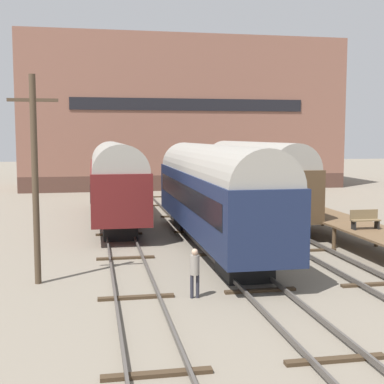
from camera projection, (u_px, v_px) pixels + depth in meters
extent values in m
plane|color=slate|center=(238.00, 271.00, 21.91)|extent=(200.00, 200.00, 0.00)
cube|color=#4C4742|center=(112.00, 273.00, 20.96)|extent=(0.08, 60.00, 0.16)
cube|color=#4C4742|center=(148.00, 271.00, 21.22)|extent=(0.08, 60.00, 0.16)
cube|color=#3D2D1E|center=(157.00, 374.00, 12.30)|extent=(2.60, 0.24, 0.10)
cube|color=#3D2D1E|center=(136.00, 297.00, 18.17)|extent=(2.60, 0.24, 0.10)
cube|color=#3D2D1E|center=(126.00, 258.00, 24.04)|extent=(2.60, 0.24, 0.10)
cube|color=#3D2D1E|center=(119.00, 234.00, 29.90)|extent=(2.60, 0.24, 0.10)
cube|color=#3D2D1E|center=(115.00, 218.00, 35.77)|extent=(2.60, 0.24, 0.10)
cube|color=#3D2D1E|center=(112.00, 206.00, 41.64)|extent=(2.60, 0.24, 0.10)
cube|color=#3D2D1E|center=(109.00, 198.00, 47.51)|extent=(2.60, 0.24, 0.10)
cube|color=#4C4742|center=(221.00, 268.00, 21.76)|extent=(0.08, 60.00, 0.16)
cube|color=#4C4742|center=(255.00, 266.00, 22.02)|extent=(0.08, 60.00, 0.16)
cube|color=#3D2D1E|center=(335.00, 360.00, 13.10)|extent=(2.60, 0.24, 0.10)
cube|color=#3D2D1E|center=(260.00, 290.00, 18.97)|extent=(2.60, 0.24, 0.10)
cube|color=#3D2D1E|center=(221.00, 254.00, 24.83)|extent=(2.60, 0.24, 0.10)
cube|color=#3D2D1E|center=(196.00, 232.00, 30.70)|extent=(2.60, 0.24, 0.10)
cube|color=#3D2D1E|center=(180.00, 216.00, 36.57)|extent=(2.60, 0.24, 0.10)
cube|color=#3D2D1E|center=(168.00, 205.00, 42.44)|extent=(2.60, 0.24, 0.10)
cube|color=#3D2D1E|center=(158.00, 197.00, 48.30)|extent=(2.60, 0.24, 0.10)
cube|color=#4C4742|center=(322.00, 263.00, 22.56)|extent=(0.08, 60.00, 0.16)
cube|color=#4C4742|center=(354.00, 261.00, 22.82)|extent=(0.08, 60.00, 0.16)
cube|color=#3D2D1E|center=(374.00, 284.00, 19.77)|extent=(2.60, 0.24, 0.10)
cube|color=#3D2D1E|center=(310.00, 250.00, 25.63)|extent=(2.60, 0.24, 0.10)
cube|color=#3D2D1E|center=(269.00, 229.00, 31.50)|extent=(2.60, 0.24, 0.10)
cube|color=#3D2D1E|center=(242.00, 215.00, 37.37)|extent=(2.60, 0.24, 0.10)
cube|color=#3D2D1E|center=(221.00, 204.00, 43.24)|extent=(2.60, 0.24, 0.10)
cube|color=#3D2D1E|center=(206.00, 196.00, 49.10)|extent=(2.60, 0.24, 0.10)
cube|color=black|center=(192.00, 220.00, 32.01)|extent=(1.80, 2.40, 1.00)
cube|color=black|center=(244.00, 264.00, 20.99)|extent=(1.80, 2.40, 1.00)
cube|color=#192342|center=(213.00, 200.00, 26.31)|extent=(2.90, 17.33, 2.74)
cube|color=black|center=(213.00, 194.00, 26.27)|extent=(2.94, 15.95, 0.98)
cylinder|color=gray|center=(213.00, 173.00, 26.17)|extent=(2.75, 16.99, 2.75)
cube|color=black|center=(232.00, 204.00, 39.87)|extent=(1.80, 2.40, 1.00)
cube|color=black|center=(279.00, 226.00, 29.84)|extent=(1.80, 2.40, 1.00)
cube|color=#4C3823|center=(253.00, 184.00, 34.66)|extent=(2.89, 15.77, 2.78)
cube|color=black|center=(253.00, 179.00, 34.62)|extent=(2.93, 14.51, 1.00)
cylinder|color=gray|center=(253.00, 163.00, 34.51)|extent=(2.74, 15.46, 2.74)
cube|color=black|center=(112.00, 203.00, 39.95)|extent=(1.80, 2.40, 1.00)
cube|color=black|center=(120.00, 229.00, 29.09)|extent=(1.80, 2.40, 1.00)
cube|color=#5B1919|center=(115.00, 186.00, 34.33)|extent=(3.04, 17.09, 2.67)
cube|color=black|center=(115.00, 181.00, 34.29)|extent=(3.08, 15.72, 0.96)
cylinder|color=gray|center=(115.00, 165.00, 34.19)|extent=(2.88, 16.74, 2.88)
cube|color=brown|center=(356.00, 226.00, 26.48)|extent=(2.57, 13.02, 0.10)
cylinder|color=brown|center=(288.00, 218.00, 32.56)|extent=(0.20, 0.20, 1.04)
cylinder|color=brown|center=(323.00, 217.00, 32.97)|extent=(0.20, 0.20, 1.04)
cylinder|color=brown|center=(334.00, 238.00, 26.34)|extent=(0.20, 0.20, 1.04)
cylinder|color=brown|center=(376.00, 236.00, 26.75)|extent=(0.20, 0.20, 1.04)
cube|color=brown|center=(365.00, 220.00, 25.12)|extent=(1.40, 0.40, 0.06)
cube|color=brown|center=(364.00, 214.00, 25.26)|extent=(1.40, 0.06, 0.45)
cube|color=black|center=(354.00, 225.00, 25.04)|extent=(0.06, 0.40, 0.40)
cube|color=black|center=(377.00, 225.00, 25.25)|extent=(0.06, 0.40, 0.40)
cylinder|color=#282833|center=(192.00, 286.00, 18.20)|extent=(0.12, 0.12, 0.81)
cylinder|color=#282833|center=(198.00, 286.00, 18.24)|extent=(0.12, 0.12, 0.81)
cylinder|color=gray|center=(195.00, 265.00, 18.14)|extent=(0.32, 0.32, 0.68)
sphere|color=tan|center=(195.00, 252.00, 18.10)|extent=(0.22, 0.22, 0.22)
cylinder|color=#473828|center=(35.00, 181.00, 19.66)|extent=(0.24, 0.24, 7.74)
cube|color=#473828|center=(33.00, 100.00, 19.35)|extent=(1.80, 0.12, 0.12)
cube|color=#4F342A|center=(180.00, 178.00, 60.17)|extent=(33.70, 11.81, 1.57)
cube|color=brown|center=(180.00, 108.00, 59.35)|extent=(33.70, 11.81, 14.17)
cube|color=black|center=(190.00, 105.00, 53.52)|extent=(23.59, 0.10, 1.20)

